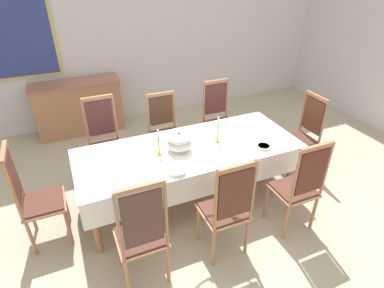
% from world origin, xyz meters
% --- Properties ---
extents(ground, '(7.64, 5.76, 0.04)m').
position_xyz_m(ground, '(0.00, 0.00, -0.02)').
color(ground, '#BAAB92').
extents(back_wall, '(7.64, 0.08, 3.39)m').
position_xyz_m(back_wall, '(0.00, 2.92, 1.70)').
color(back_wall, silver).
rests_on(back_wall, ground).
extents(dining_table, '(2.60, 1.02, 0.75)m').
position_xyz_m(dining_table, '(0.00, 0.17, 0.68)').
color(dining_table, '#A56946').
rests_on(dining_table, ground).
extents(tablecloth, '(2.62, 1.04, 0.32)m').
position_xyz_m(tablecloth, '(0.00, 0.17, 0.68)').
color(tablecloth, white).
rests_on(tablecloth, dining_table).
extents(chair_south_a, '(0.44, 0.42, 1.22)m').
position_xyz_m(chair_south_a, '(-0.84, -0.76, 0.61)').
color(chair_south_a, '#AA6958').
rests_on(chair_south_a, ground).
extents(chair_north_a, '(0.44, 0.42, 1.15)m').
position_xyz_m(chair_north_a, '(-0.84, 1.09, 0.59)').
color(chair_north_a, '#9F6A51').
rests_on(chair_north_a, ground).
extents(chair_south_b, '(0.44, 0.42, 1.17)m').
position_xyz_m(chair_south_b, '(0.01, -0.75, 0.59)').
color(chair_south_b, '#AC784F').
rests_on(chair_south_b, ground).
extents(chair_north_b, '(0.44, 0.42, 1.06)m').
position_xyz_m(chair_north_b, '(0.01, 1.08, 0.56)').
color(chair_north_b, '#A96E49').
rests_on(chair_north_b, ground).
extents(chair_south_c, '(0.44, 0.42, 1.16)m').
position_xyz_m(chair_south_c, '(0.88, -0.75, 0.59)').
color(chair_south_c, '#A86652').
rests_on(chair_south_c, ground).
extents(chair_north_c, '(0.44, 0.42, 1.13)m').
position_xyz_m(chair_north_c, '(0.88, 1.09, 0.58)').
color(chair_north_c, '#B17045').
rests_on(chair_north_c, ground).
extents(chair_head_west, '(0.42, 0.44, 1.18)m').
position_xyz_m(chair_head_west, '(-1.71, 0.17, 0.60)').
color(chair_head_west, '#B2684E').
rests_on(chair_head_west, ground).
extents(chair_head_east, '(0.42, 0.44, 1.12)m').
position_xyz_m(chair_head_east, '(1.71, 0.17, 0.58)').
color(chair_head_east, '#AA7756').
rests_on(chair_head_east, ground).
extents(soup_tureen, '(0.29, 0.29, 0.23)m').
position_xyz_m(soup_tureen, '(-0.12, 0.17, 0.87)').
color(soup_tureen, silver).
rests_on(soup_tureen, tablecloth).
extents(candlestick_west, '(0.07, 0.07, 0.32)m').
position_xyz_m(candlestick_west, '(-0.37, 0.17, 0.88)').
color(candlestick_west, gold).
rests_on(candlestick_west, tablecloth).
extents(candlestick_east, '(0.07, 0.07, 0.33)m').
position_xyz_m(candlestick_east, '(0.37, 0.17, 0.89)').
color(candlestick_east, gold).
rests_on(candlestick_east, tablecloth).
extents(bowl_near_left, '(0.17, 0.17, 0.03)m').
position_xyz_m(bowl_near_left, '(0.80, -0.17, 0.77)').
color(bowl_near_left, silver).
rests_on(bowl_near_left, tablecloth).
extents(bowl_near_right, '(0.19, 0.19, 0.04)m').
position_xyz_m(bowl_near_right, '(-0.31, -0.23, 0.78)').
color(bowl_near_right, silver).
rests_on(bowl_near_right, tablecloth).
extents(spoon_primary, '(0.05, 0.18, 0.01)m').
position_xyz_m(spoon_primary, '(0.92, -0.15, 0.76)').
color(spoon_primary, gold).
rests_on(spoon_primary, tablecloth).
extents(spoon_secondary, '(0.03, 0.18, 0.01)m').
position_xyz_m(spoon_secondary, '(-0.43, -0.21, 0.76)').
color(spoon_secondary, gold).
rests_on(spoon_secondary, tablecloth).
extents(sideboard, '(1.44, 0.48, 0.90)m').
position_xyz_m(sideboard, '(-1.03, 2.60, 0.45)').
color(sideboard, '#A86F4E').
rests_on(sideboard, ground).
extents(framed_painting, '(1.32, 0.05, 1.50)m').
position_xyz_m(framed_painting, '(-1.82, 2.86, 1.74)').
color(framed_painting, '#D1B251').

